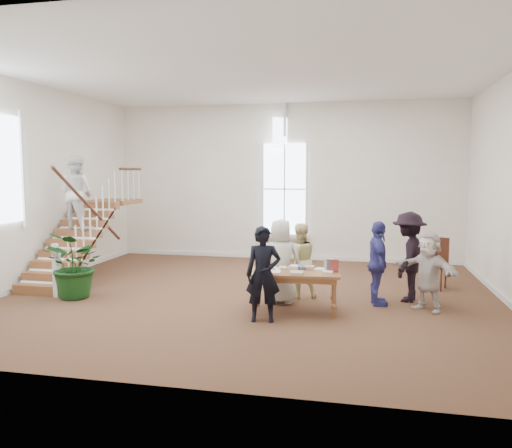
% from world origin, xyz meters
% --- Properties ---
extents(ground, '(10.00, 10.00, 0.00)m').
position_xyz_m(ground, '(0.00, 0.00, 0.00)').
color(ground, '#4C2D1D').
rests_on(ground, ground).
extents(room_shell, '(10.49, 10.00, 10.00)m').
position_xyz_m(room_shell, '(-0.00, 4.39, 0.40)').
color(room_shell, silver).
rests_on(room_shell, ground).
extents(staircase, '(1.10, 4.10, 2.92)m').
position_xyz_m(staircase, '(-4.34, 0.75, 1.62)').
color(staircase, brown).
rests_on(staircase, ground).
extents(library_table, '(1.67, 0.93, 0.82)m').
position_xyz_m(library_table, '(1.03, -1.03, 0.67)').
color(library_table, brown).
rests_on(library_table, ground).
extents(police_officer, '(0.65, 0.48, 1.63)m').
position_xyz_m(police_officer, '(0.58, -1.68, 0.82)').
color(police_officer, black).
rests_on(police_officer, ground).
extents(elderly_woman, '(0.89, 0.66, 1.65)m').
position_xyz_m(elderly_woman, '(0.68, -0.43, 0.82)').
color(elderly_woman, silver).
rests_on(elderly_woman, ground).
extents(person_yellow, '(0.91, 0.82, 1.52)m').
position_xyz_m(person_yellow, '(0.98, 0.07, 0.76)').
color(person_yellow, '#F0E196').
rests_on(person_yellow, ground).
extents(woman_cluster_a, '(0.53, 1.00, 1.62)m').
position_xyz_m(woman_cluster_a, '(2.52, -0.21, 0.81)').
color(woman_cluster_a, '#3A3888').
rests_on(woman_cluster_a, ground).
extents(woman_cluster_b, '(0.95, 1.28, 1.77)m').
position_xyz_m(woman_cluster_b, '(3.12, 0.24, 0.89)').
color(woman_cluster_b, black).
rests_on(woman_cluster_b, ground).
extents(woman_cluster_c, '(1.29, 1.26, 1.47)m').
position_xyz_m(woman_cluster_c, '(3.42, -0.41, 0.74)').
color(woman_cluster_c, silver).
rests_on(woman_cluster_c, ground).
extents(floor_plant, '(1.55, 1.47, 1.36)m').
position_xyz_m(floor_plant, '(-3.40, -0.93, 0.68)').
color(floor_plant, '#123A13').
rests_on(floor_plant, ground).
extents(side_chair, '(0.63, 0.63, 1.11)m').
position_xyz_m(side_chair, '(3.81, 1.51, 0.63)').
color(side_chair, '#36180E').
rests_on(side_chair, ground).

